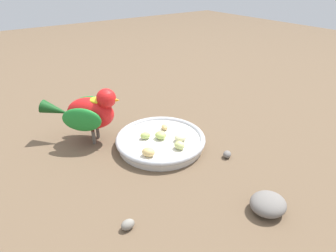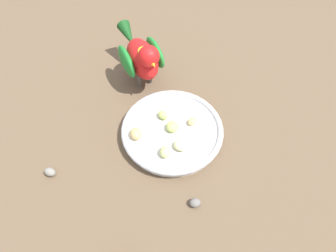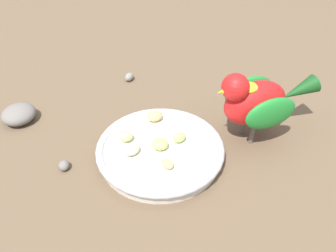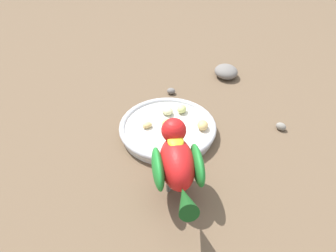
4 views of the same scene
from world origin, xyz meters
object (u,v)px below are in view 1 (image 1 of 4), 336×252
Objects in this scene: apple_piece_0 at (161,135)px; pebble_0 at (227,154)px; rock_large at (268,204)px; apple_piece_2 at (145,136)px; pebble_1 at (128,225)px; apple_piece_5 at (148,152)px; apple_piece_1 at (165,127)px; parrot at (89,111)px; apple_piece_4 at (179,145)px; feeding_bowl at (161,141)px; apple_piece_3 at (180,138)px.

apple_piece_0 is 1.29× the size of pebble_0.
apple_piece_2 is at bearing -168.33° from rock_large.
apple_piece_5 is at bearing 136.79° from pebble_1.
apple_piece_1 is at bearing 98.75° from apple_piece_2.
parrot is 0.37m from pebble_0.
apple_piece_4 is 0.25m from pebble_1.
rock_large reaches higher than feeding_bowl.
pebble_1 is (0.15, -0.24, -0.02)m from apple_piece_3.
apple_piece_4 is at bearing -14.52° from apple_piece_1.
rock_large is at bearing 0.38° from apple_piece_3.
pebble_0 is (0.07, 0.10, -0.02)m from apple_piece_4.
rock_large is at bearing -21.57° from pebble_0.
parrot is at bearing -134.38° from feeding_bowl.
apple_piece_5 is at bearing -117.79° from pebble_0.
apple_piece_0 is 0.94× the size of apple_piece_5.
parrot is at bearing -136.98° from apple_piece_2.
apple_piece_0 is at bearing 133.47° from pebble_1.
apple_piece_1 is at bearing 128.24° from apple_piece_5.
parrot is at bearing -159.67° from apple_piece_5.
feeding_bowl is 0.04m from apple_piece_2.
apple_piece_0 reaches higher than apple_piece_1.
apple_piece_2 reaches higher than apple_piece_1.
feeding_bowl is 0.18m from pebble_0.
pebble_1 is at bearing -46.64° from apple_piece_1.
rock_large is (0.25, 0.03, -0.02)m from apple_piece_4.
feeding_bowl is 7.53× the size of apple_piece_3.
apple_piece_0 is at bearing -143.10° from pebble_0.
pebble_0 is at bearing -6.27° from parrot.
pebble_1 is at bearing -80.18° from pebble_0.
apple_piece_4 is 0.08m from apple_piece_5.
apple_piece_4 is 0.25m from rock_large.
apple_piece_4 is (0.07, 0.01, 0.02)m from feeding_bowl.
rock_large is (0.27, 0.00, -0.01)m from apple_piece_3.
rock_large is at bearing 6.12° from apple_piece_4.
apple_piece_5 is (0.07, -0.04, 0.00)m from apple_piece_2.
parrot reaches higher than rock_large.
parrot reaches higher than feeding_bowl.
apple_piece_4 reaches higher than apple_piece_2.
apple_piece_3 reaches higher than pebble_0.
pebble_1 is at bearing -46.51° from feeding_bowl.
parrot is 7.97× the size of pebble_0.
parrot is (-0.11, -0.10, 0.06)m from apple_piece_2.
parrot is 2.57× the size of rock_large.
apple_piece_1 is 0.13m from apple_piece_5.
feeding_bowl is 0.32m from rock_large.
apple_piece_3 is at bearing 138.73° from apple_piece_4.
feeding_bowl is at bearing -2.05° from parrot.
apple_piece_4 reaches higher than rock_large.
pebble_0 is at bearing 36.90° from apple_piece_0.
apple_piece_2 is at bearing -154.50° from apple_piece_4.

